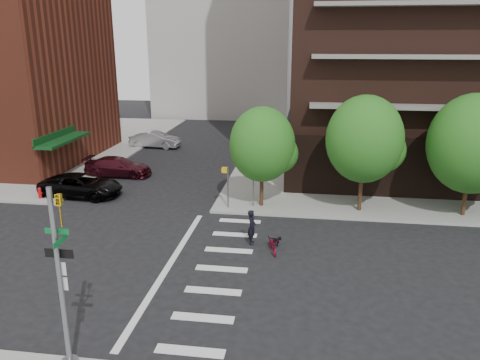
# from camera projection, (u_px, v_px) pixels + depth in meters

# --- Properties ---
(ground) EXTENTS (120.00, 120.00, 0.00)m
(ground) POSITION_uv_depth(u_px,v_px,m) (159.00, 265.00, 21.90)
(ground) COLOR black
(ground) RESTS_ON ground
(sidewalk_ne) EXTENTS (39.00, 33.00, 0.15)m
(sidewalk_ne) POSITION_uv_depth(u_px,v_px,m) (463.00, 158.00, 41.39)
(sidewalk_ne) COLOR gray
(sidewalk_ne) RESTS_ON ground
(crosswalk) EXTENTS (3.85, 13.00, 0.01)m
(crosswalk) POSITION_uv_depth(u_px,v_px,m) (205.00, 268.00, 21.60)
(crosswalk) COLOR silver
(crosswalk) RESTS_ON ground
(tree_a) EXTENTS (4.00, 4.00, 5.90)m
(tree_a) POSITION_uv_depth(u_px,v_px,m) (262.00, 145.00, 28.26)
(tree_a) COLOR #301E11
(tree_a) RESTS_ON sidewalk_ne
(tree_b) EXTENTS (4.50, 4.50, 6.65)m
(tree_b) POSITION_uv_depth(u_px,v_px,m) (364.00, 139.00, 27.31)
(tree_b) COLOR #301E11
(tree_b) RESTS_ON sidewalk_ne
(tree_c) EXTENTS (5.00, 5.00, 6.80)m
(tree_c) POSITION_uv_depth(u_px,v_px,m) (473.00, 144.00, 26.52)
(tree_c) COLOR #301E11
(tree_c) RESTS_ON sidewalk_ne
(traffic_signal) EXTENTS (0.90, 0.75, 6.00)m
(traffic_signal) POSITION_uv_depth(u_px,v_px,m) (63.00, 296.00, 14.08)
(traffic_signal) COLOR slate
(traffic_signal) RESTS_ON sidewalk_s
(pedestrian_signal) EXTENTS (2.18, 0.67, 2.60)m
(pedestrian_signal) POSITION_uv_depth(u_px,v_px,m) (233.00, 181.00, 28.57)
(pedestrian_signal) COLOR slate
(pedestrian_signal) RESTS_ON sidewalk_ne
(fire_hydrant) EXTENTS (0.24, 0.24, 0.73)m
(fire_hydrant) POSITION_uv_depth(u_px,v_px,m) (40.00, 192.00, 30.56)
(fire_hydrant) COLOR #A50C0C
(fire_hydrant) RESTS_ON sidewalk_nw
(parked_car_black) EXTENTS (2.80, 5.59, 1.52)m
(parked_car_black) POSITION_uv_depth(u_px,v_px,m) (81.00, 185.00, 31.33)
(parked_car_black) COLOR black
(parked_car_black) RESTS_ON ground
(parked_car_maroon) EXTENTS (2.16, 5.14, 1.48)m
(parked_car_maroon) POSITION_uv_depth(u_px,v_px,m) (118.00, 167.00, 36.02)
(parked_car_maroon) COLOR #3F0F18
(parked_car_maroon) RESTS_ON ground
(parked_car_silver) EXTENTS (1.96, 4.94, 1.60)m
(parked_car_silver) POSITION_uv_depth(u_px,v_px,m) (155.00, 139.00, 45.64)
(parked_car_silver) COLOR #A2A4AA
(parked_car_silver) RESTS_ON ground
(scooter) EXTENTS (0.89, 1.60, 0.80)m
(scooter) POSITION_uv_depth(u_px,v_px,m) (273.00, 245.00, 23.09)
(scooter) COLOR maroon
(scooter) RESTS_ON ground
(dog_walker) EXTENTS (0.70, 0.49, 1.83)m
(dog_walker) POSITION_uv_depth(u_px,v_px,m) (252.00, 227.00, 23.93)
(dog_walker) COLOR black
(dog_walker) RESTS_ON ground
(dog) EXTENTS (0.60, 0.17, 0.51)m
(dog) POSITION_uv_depth(u_px,v_px,m) (275.00, 240.00, 23.80)
(dog) COLOR black
(dog) RESTS_ON ground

